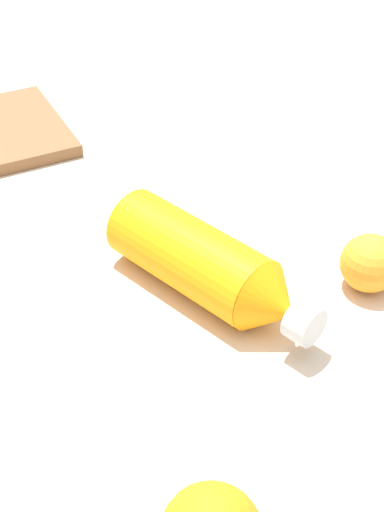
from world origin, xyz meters
TOP-DOWN VIEW (x-y plane):
  - ground_plane at (0.00, 0.00)m, footprint 2.40×2.40m
  - water_bottle at (-0.01, 0.01)m, footprint 0.24×0.18m
  - orange_1 at (0.02, 0.18)m, footprint 0.06×0.06m
  - cutting_board at (-0.41, -0.18)m, footprint 0.24×0.21m

SIDE VIEW (x-z plane):
  - ground_plane at x=0.00m, z-range 0.00..0.00m
  - cutting_board at x=-0.41m, z-range 0.00..0.02m
  - orange_1 at x=0.02m, z-range 0.00..0.06m
  - water_bottle at x=-0.01m, z-range 0.00..0.08m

